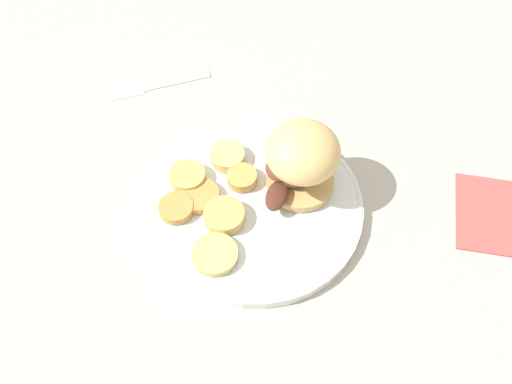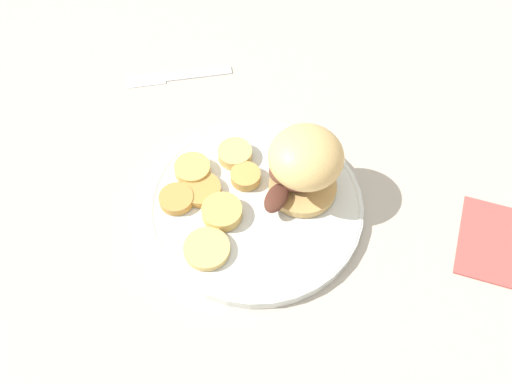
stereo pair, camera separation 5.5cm
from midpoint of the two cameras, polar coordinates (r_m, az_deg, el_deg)
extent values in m
plane|color=#B2A899|center=(0.77, 2.04, -1.83)|extent=(4.00, 4.00, 0.00)
cylinder|color=silver|center=(0.76, 2.06, -1.53)|extent=(0.27, 0.27, 0.01)
torus|color=silver|center=(0.75, 2.07, -1.29)|extent=(0.27, 0.27, 0.01)
cylinder|color=tan|center=(0.76, 6.50, 0.36)|extent=(0.09, 0.09, 0.01)
ellipsoid|color=#563323|center=(0.75, 5.06, 1.93)|extent=(0.05, 0.06, 0.02)
ellipsoid|color=#4C281E|center=(0.73, 4.10, -0.67)|extent=(0.05, 0.05, 0.01)
ellipsoid|color=#4C281E|center=(0.75, 5.80, 1.20)|extent=(0.06, 0.06, 0.02)
ellipsoid|color=brown|center=(0.75, 5.25, 1.60)|extent=(0.06, 0.05, 0.02)
ellipsoid|color=#DBB26B|center=(0.71, 6.98, 3.20)|extent=(0.09, 0.09, 0.06)
cylinder|color=#DBB766|center=(0.71, -2.53, -5.55)|extent=(0.06, 0.06, 0.01)
cylinder|color=#BC8942|center=(0.75, -5.55, -0.78)|extent=(0.04, 0.04, 0.01)
cylinder|color=#DBB766|center=(0.79, -0.04, 3.56)|extent=(0.05, 0.05, 0.01)
cylinder|color=#BC8942|center=(0.76, -3.20, 0.14)|extent=(0.05, 0.05, 0.01)
cylinder|color=tan|center=(0.74, -1.14, -2.04)|extent=(0.05, 0.05, 0.02)
cylinder|color=tan|center=(0.77, -4.07, 2.08)|extent=(0.05, 0.05, 0.01)
cylinder|color=tan|center=(0.77, 1.04, 1.39)|extent=(0.04, 0.04, 0.01)
cube|color=silver|center=(0.91, -3.78, 11.14)|extent=(0.02, 0.10, 0.00)
cube|color=silver|center=(0.91, -8.67, 10.44)|extent=(0.03, 0.06, 0.00)
cube|color=#B24C47|center=(0.80, 23.22, -4.38)|extent=(0.14, 0.12, 0.01)
camera|label=1|loc=(0.03, -87.86, 3.22)|focal=42.00mm
camera|label=2|loc=(0.03, 92.14, -3.22)|focal=42.00mm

